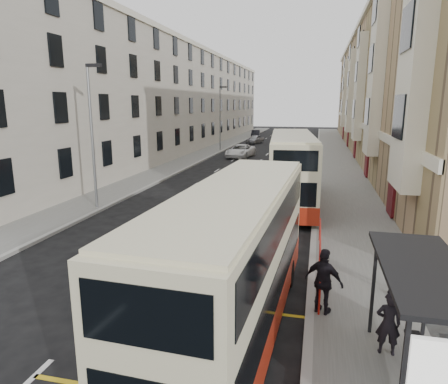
% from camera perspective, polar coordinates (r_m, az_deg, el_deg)
% --- Properties ---
extents(ground, '(200.00, 200.00, 0.00)m').
position_cam_1_polar(ground, '(11.83, -20.69, -19.06)').
color(ground, black).
rests_on(ground, ground).
extents(pavement_right, '(4.00, 120.00, 0.15)m').
position_cam_1_polar(pavement_right, '(38.73, 16.13, 3.18)').
color(pavement_right, '#63625E').
rests_on(pavement_right, ground).
extents(pavement_left, '(3.00, 120.00, 0.15)m').
position_cam_1_polar(pavement_left, '(40.96, -6.10, 4.10)').
color(pavement_left, '#63625E').
rests_on(pavement_left, ground).
extents(kerb_right, '(0.25, 120.00, 0.15)m').
position_cam_1_polar(kerb_right, '(38.67, 13.17, 3.34)').
color(kerb_right, '#9C9B96').
rests_on(kerb_right, ground).
extents(kerb_left, '(0.25, 120.00, 0.15)m').
position_cam_1_polar(kerb_left, '(40.49, -4.09, 4.04)').
color(kerb_left, '#9C9B96').
rests_on(kerb_left, ground).
extents(road_markings, '(10.00, 110.00, 0.01)m').
position_cam_1_polar(road_markings, '(53.89, 6.87, 6.02)').
color(road_markings, silver).
rests_on(road_markings, ground).
extents(terrace_right, '(10.75, 79.00, 15.25)m').
position_cam_1_polar(terrace_right, '(54.34, 23.36, 13.11)').
color(terrace_right, '#A0805D').
rests_on(terrace_right, ground).
extents(terrace_left, '(9.18, 79.00, 13.25)m').
position_cam_1_polar(terrace_left, '(57.12, -6.75, 12.94)').
color(terrace_left, beige).
rests_on(terrace_left, ground).
extents(bus_shelter, '(1.65, 4.25, 2.70)m').
position_cam_1_polar(bus_shelter, '(9.05, 27.76, -14.58)').
color(bus_shelter, black).
rests_on(bus_shelter, pavement_right).
extents(guard_railing, '(0.06, 6.56, 1.01)m').
position_cam_1_polar(guard_railing, '(14.89, 13.55, -8.20)').
color(guard_railing, '#B0160D').
rests_on(guard_railing, pavement_right).
extents(street_lamp_near, '(0.93, 0.18, 8.00)m').
position_cam_1_polar(street_lamp_near, '(23.73, -18.30, 8.52)').
color(street_lamp_near, gray).
rests_on(street_lamp_near, pavement_left).
extents(street_lamp_far, '(0.93, 0.18, 8.00)m').
position_cam_1_polar(street_lamp_far, '(51.73, -0.52, 10.99)').
color(street_lamp_far, gray).
rests_on(street_lamp_far, pavement_left).
extents(double_decker_front, '(2.76, 10.18, 4.02)m').
position_cam_1_polar(double_decker_front, '(10.48, 1.74, -9.88)').
color(double_decker_front, beige).
rests_on(double_decker_front, ground).
extents(double_decker_rear, '(3.46, 10.90, 4.28)m').
position_cam_1_polar(double_decker_rear, '(24.27, 9.61, 3.20)').
color(double_decker_rear, beige).
rests_on(double_decker_rear, ground).
extents(pedestrian_near, '(0.58, 0.39, 1.57)m').
position_cam_1_polar(pedestrian_near, '(10.71, 22.41, -16.97)').
color(pedestrian_near, black).
rests_on(pedestrian_near, pavement_right).
extents(pedestrian_mid, '(0.94, 0.85, 1.59)m').
position_cam_1_polar(pedestrian_mid, '(13.82, 24.07, -10.26)').
color(pedestrian_mid, black).
rests_on(pedestrian_mid, pavement_right).
extents(pedestrian_far, '(1.22, 0.89, 1.93)m').
position_cam_1_polar(pedestrian_far, '(11.92, 14.09, -12.29)').
color(pedestrian_far, black).
rests_on(pedestrian_far, pavement_right).
extents(white_van, '(3.02, 5.46, 1.45)m').
position_cam_1_polar(white_van, '(45.91, 2.37, 5.88)').
color(white_van, white).
rests_on(white_van, ground).
extents(car_silver, '(2.66, 4.13, 1.31)m').
position_cam_1_polar(car_silver, '(61.87, 4.43, 7.51)').
color(car_silver, '#A0A2A8').
rests_on(car_silver, ground).
extents(car_dark, '(1.79, 4.18, 1.34)m').
position_cam_1_polar(car_dark, '(73.09, 4.52, 8.29)').
color(car_dark, black).
rests_on(car_dark, ground).
extents(car_red, '(3.10, 5.25, 1.43)m').
position_cam_1_polar(car_red, '(73.81, 10.77, 8.19)').
color(car_red, maroon).
rests_on(car_red, ground).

